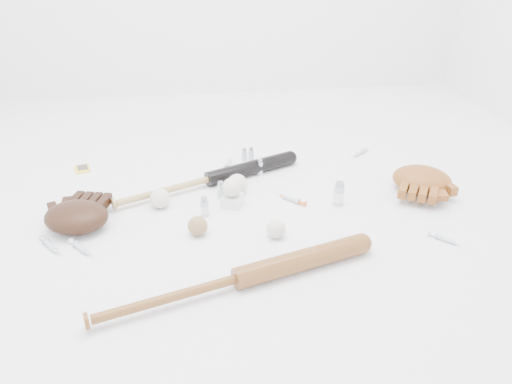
{
  "coord_description": "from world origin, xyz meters",
  "views": [
    {
      "loc": [
        -0.2,
        -1.62,
        0.96
      ],
      "look_at": [
        0.02,
        0.03,
        0.06
      ],
      "focal_mm": 35.0,
      "sensor_mm": 36.0,
      "label": 1
    }
  ],
  "objects": [
    {
      "name": "pedestal",
      "position": [
        -0.07,
        0.05,
        0.02
      ],
      "size": [
        0.09,
        0.09,
        0.04
      ],
      "primitive_type": "cube",
      "rotation": [
        0.0,
        0.0,
        -0.36
      ],
      "color": "white",
      "rests_on": "ground"
    },
    {
      "name": "vial_2",
      "position": [
        -0.11,
        0.11,
        0.03
      ],
      "size": [
        0.03,
        0.03,
        0.07
      ],
      "primitive_type": "cylinder",
      "color": "#B2BDC3",
      "rests_on": "ground"
    },
    {
      "name": "glove_dark",
      "position": [
        -0.63,
        -0.05,
        0.05
      ],
      "size": [
        0.33,
        0.33,
        0.1
      ],
      "primitive_type": null,
      "rotation": [
        0.0,
        0.0,
        -0.27
      ],
      "color": "black",
      "rests_on": "ground"
    },
    {
      "name": "baseball_on_pedestal",
      "position": [
        -0.07,
        0.05,
        0.08
      ],
      "size": [
        0.07,
        0.07,
        0.07
      ],
      "primitive_type": "sphere",
      "color": "silver",
      "rests_on": "pedestal"
    },
    {
      "name": "vial_0",
      "position": [
        0.02,
        0.45,
        0.03
      ],
      "size": [
        0.02,
        0.02,
        0.06
      ],
      "primitive_type": "cylinder",
      "color": "#B2BDC3",
      "rests_on": "ground"
    },
    {
      "name": "syringe_3",
      "position": [
        0.63,
        -0.3,
        0.01
      ],
      "size": [
        0.12,
        0.12,
        0.02
      ],
      "primitive_type": null,
      "rotation": [
        0.0,
        0.0,
        -0.81
      ],
      "color": "#ADBCC6",
      "rests_on": "ground"
    },
    {
      "name": "glove_tan",
      "position": [
        0.7,
        0.06,
        0.05
      ],
      "size": [
        0.38,
        0.38,
        0.1
      ],
      "primitive_type": null,
      "rotation": [
        0.0,
        0.0,
        2.61
      ],
      "color": "brown",
      "rests_on": "ground"
    },
    {
      "name": "baseball_aged",
      "position": [
        -0.21,
        -0.14,
        0.03
      ],
      "size": [
        0.07,
        0.07,
        0.07
      ],
      "primitive_type": "sphere",
      "color": "olive",
      "rests_on": "ground"
    },
    {
      "name": "syringe_0",
      "position": [
        -0.6,
        -0.19,
        0.01
      ],
      "size": [
        0.12,
        0.14,
        0.02
      ],
      "primitive_type": null,
      "rotation": [
        0.0,
        0.0,
        -0.86
      ],
      "color": "#ADBCC6",
      "rests_on": "ground"
    },
    {
      "name": "baseball_upper",
      "position": [
        -0.04,
        0.15,
        0.04
      ],
      "size": [
        0.08,
        0.08,
        0.08
      ],
      "primitive_type": "sphere",
      "color": "silver",
      "rests_on": "ground"
    },
    {
      "name": "syringe_5",
      "position": [
        -0.7,
        -0.16,
        0.01
      ],
      "size": [
        0.12,
        0.15,
        0.02
      ],
      "primitive_type": null,
      "rotation": [
        0.0,
        0.0,
        -0.93
      ],
      "color": "#ADBCC6",
      "rests_on": "ground"
    },
    {
      "name": "bat_wood",
      "position": [
        -0.1,
        -0.45,
        0.03
      ],
      "size": [
        0.91,
        0.34,
        0.07
      ],
      "primitive_type": null,
      "rotation": [
        0.0,
        0.0,
        0.29
      ],
      "color": "brown",
      "rests_on": "ground"
    },
    {
      "name": "vial_1",
      "position": [
        0.05,
        0.45,
        0.03
      ],
      "size": [
        0.02,
        0.02,
        0.06
      ],
      "primitive_type": "cylinder",
      "color": "#B2BDC3",
      "rests_on": "ground"
    },
    {
      "name": "syringe_2",
      "position": [
        -0.06,
        0.4,
        0.01
      ],
      "size": [
        0.07,
        0.17,
        0.02
      ],
      "primitive_type": null,
      "rotation": [
        0.0,
        0.0,
        1.33
      ],
      "color": "#ADBCC6",
      "rests_on": "ground"
    },
    {
      "name": "syringe_4",
      "position": [
        0.56,
        0.44,
        0.01
      ],
      "size": [
        0.13,
        0.11,
        0.02
      ],
      "primitive_type": null,
      "rotation": [
        0.0,
        0.0,
        3.81
      ],
      "color": "#ADBCC6",
      "rests_on": "ground"
    },
    {
      "name": "vial_4",
      "position": [
        -0.18,
        -0.02,
        0.04
      ],
      "size": [
        0.03,
        0.03,
        0.08
      ],
      "primitive_type": "cylinder",
      "color": "#B2BDC3",
      "rests_on": "ground"
    },
    {
      "name": "trading_card",
      "position": [
        -0.7,
        0.45,
        0.0
      ],
      "size": [
        0.08,
        0.1,
        0.0
      ],
      "primitive_type": "cube",
      "rotation": [
        0.0,
        0.0,
        0.25
      ],
      "color": "gold",
      "rests_on": "ground"
    },
    {
      "name": "syringe_1",
      "position": [
        0.16,
        0.05,
        0.01
      ],
      "size": [
        0.13,
        0.13,
        0.02
      ],
      "primitive_type": null,
      "rotation": [
        0.0,
        0.0,
        2.34
      ],
      "color": "#ADBCC6",
      "rests_on": "ground"
    },
    {
      "name": "vial_5",
      "position": [
        0.07,
        0.3,
        0.04
      ],
      "size": [
        0.03,
        0.03,
        0.07
      ],
      "primitive_type": "cylinder",
      "color": "#B2BDC3",
      "rests_on": "ground"
    },
    {
      "name": "baseball_left",
      "position": [
        -0.34,
        0.07,
        0.04
      ],
      "size": [
        0.08,
        0.08,
        0.08
      ],
      "primitive_type": "sphere",
      "color": "silver",
      "rests_on": "ground"
    },
    {
      "name": "baseball_mid",
      "position": [
        0.06,
        -0.2,
        0.03
      ],
      "size": [
        0.07,
        0.07,
        0.07
      ],
      "primitive_type": "sphere",
      "color": "silver",
      "rests_on": "ground"
    },
    {
      "name": "vial_3",
      "position": [
        0.34,
        -0.0,
        0.05
      ],
      "size": [
        0.04,
        0.04,
        0.1
      ],
      "primitive_type": "cylinder",
      "color": "#B2BDC3",
      "rests_on": "ground"
    },
    {
      "name": "bat_dark",
      "position": [
        -0.15,
        0.22,
        0.03
      ],
      "size": [
        0.81,
        0.4,
        0.06
      ],
      "primitive_type": null,
      "rotation": [
        0.0,
        0.0,
        0.41
      ],
      "color": "black",
      "rests_on": "ground"
    }
  ]
}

